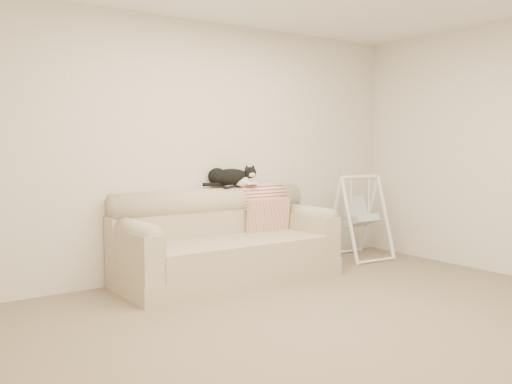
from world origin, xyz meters
TOP-DOWN VIEW (x-y plane):
  - ground_plane at (0.00, 0.00)m, footprint 5.00×5.00m
  - room_shell at (0.00, 0.00)m, footprint 5.04×4.04m
  - sofa at (-0.01, 1.62)m, footprint 2.20×0.93m
  - remote_a at (0.20, 1.85)m, footprint 0.19×0.11m
  - remote_b at (0.44, 1.84)m, footprint 0.18×0.09m
  - tuxedo_cat at (0.24, 1.88)m, footprint 0.59×0.38m
  - throw_blanket at (0.60, 1.84)m, footprint 0.53×0.38m
  - baby_swing at (1.87, 1.61)m, footprint 0.65×0.69m

SIDE VIEW (x-z plane):
  - ground_plane at x=0.00m, z-range 0.00..0.00m
  - sofa at x=-0.01m, z-range -0.10..0.80m
  - baby_swing at x=1.87m, z-range 0.00..0.99m
  - throw_blanket at x=0.60m, z-range 0.44..1.01m
  - remote_b at x=0.44m, z-range 0.90..0.92m
  - remote_a at x=0.20m, z-range 0.90..0.92m
  - tuxedo_cat at x=0.24m, z-range 0.89..1.12m
  - room_shell at x=0.00m, z-range 0.23..2.83m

